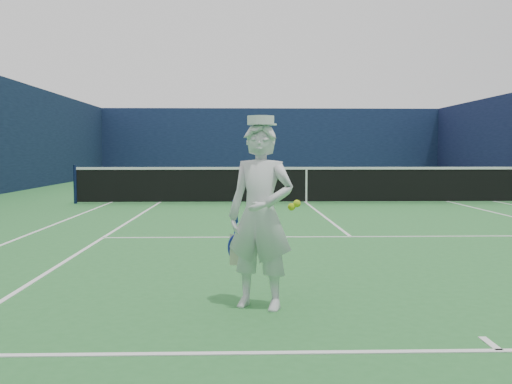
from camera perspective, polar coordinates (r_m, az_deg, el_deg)
ground at (r=15.97m, az=5.04°, el=-1.10°), size 80.00×80.00×0.00m
court_markings at (r=15.97m, az=5.04°, el=-1.09°), size 11.03×23.83×0.01m
windscreen_fence at (r=15.92m, az=5.09°, el=6.09°), size 20.12×36.12×4.00m
tennis_net at (r=15.93m, az=5.06°, el=0.89°), size 12.88×0.09×1.07m
tennis_player at (r=5.14m, az=0.46°, el=-2.34°), size 0.72×0.69×1.74m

